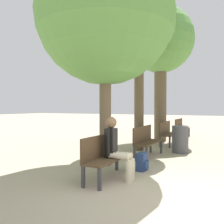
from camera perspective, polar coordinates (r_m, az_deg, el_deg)
The scene contains 11 objects.
ground_plane at distance 4.60m, azimuth 13.22°, elevation -18.60°, with size 80.00×80.00×0.00m, color tan.
bench_row_0 at distance 5.47m, azimuth -1.52°, elevation -9.48°, with size 0.45×1.57×0.94m.
bench_row_1 at distance 7.87m, azimuth 7.76°, elevation -6.18°, with size 0.45×1.57×0.94m.
bench_row_2 at distance 10.40m, azimuth 12.57°, elevation -4.38°, with size 0.45×1.57×0.94m.
bench_row_3 at distance 12.97m, azimuth 15.48°, elevation -3.27°, with size 0.45×1.57×0.94m.
tree_row_0 at distance 7.05m, azimuth -1.56°, elevation 21.10°, with size 3.66×3.66×5.80m.
tree_row_1 at distance 9.38m, azimuth 6.23°, elevation 19.14°, with size 2.55×2.55×5.78m.
tree_row_2 at distance 11.87m, azimuth 11.04°, elevation 15.44°, with size 2.98×2.98×6.07m.
person_seated at distance 5.37m, azimuth 0.93°, elevation -7.87°, with size 0.63×0.36×1.34m.
backpack at distance 6.23m, azimuth 6.91°, elevation -11.25°, with size 0.24×0.34×0.43m.
trash_bin at distance 8.77m, azimuth 15.30°, elevation -6.03°, with size 0.54×0.54×0.91m.
Camera 1 is at (1.02, -4.21, 1.56)m, focal length 40.00 mm.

